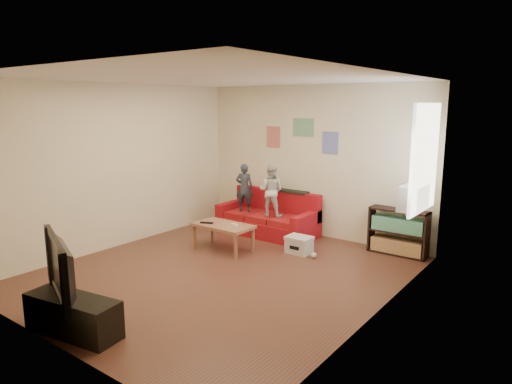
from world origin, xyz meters
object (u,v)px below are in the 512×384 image
Objects in this scene: sofa at (269,219)px; coffee_table at (223,228)px; child_b at (271,190)px; bookshelf at (398,234)px; file_box at (299,245)px; tv_stand at (73,315)px; child_a at (244,188)px; television at (69,267)px.

coffee_table is at bearing -90.94° from sofa.
child_b is 1.02× the size of bookshelf.
child_b reaches higher than bookshelf.
file_box is 3.69m from tv_stand.
sofa is 0.74m from child_a.
coffee_table is 2.80m from bookshelf.
child_a is at bearing -160.21° from sofa.
child_a is at bearing 94.01° from tv_stand.
television is at bearing -111.59° from bookshelf.
child_b reaches higher than television.
child_b is 2.33× the size of file_box.
tv_stand is at bearing -111.59° from bookshelf.
bookshelf is 0.80× the size of television.
file_box is (1.07, 0.62, -0.24)m from coffee_table.
child_b is at bearing 85.96° from tv_stand.
child_a is at bearing -17.11° from child_b.
child_b is (0.60, -0.00, 0.02)m from child_a.
child_b is 4.17m from television.
child_a is at bearing -171.84° from bookshelf.
child_b is 0.95× the size of coffee_table.
coffee_table is 1.07× the size of bookshelf.
sofa reaches higher than coffee_table.
bookshelf is at bearing 59.01° from tv_stand.
television is at bearing -98.02° from file_box.
sofa is 1.59× the size of television.
television reaches higher than sofa.
tv_stand is 0.94× the size of television.
bookshelf is 2.29× the size of file_box.
tv_stand is (0.99, -4.15, -0.63)m from child_a.
tv_stand is at bearing 78.25° from child_b.
child_b reaches higher than coffee_table.
bookshelf is at bearing 5.80° from sofa.
coffee_table is 0.85× the size of television.
coffee_table reaches higher than file_box.
sofa is at bearing 119.42° from television.
child_b reaches higher than sofa.
child_b reaches higher than tv_stand.
child_a is 0.96× the size of child_b.
tv_stand is at bearing -82.90° from sofa.
child_a reaches higher than coffee_table.
coffee_table is 3.09m from tv_stand.
child_b is at bearing 156.31° from child_a.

